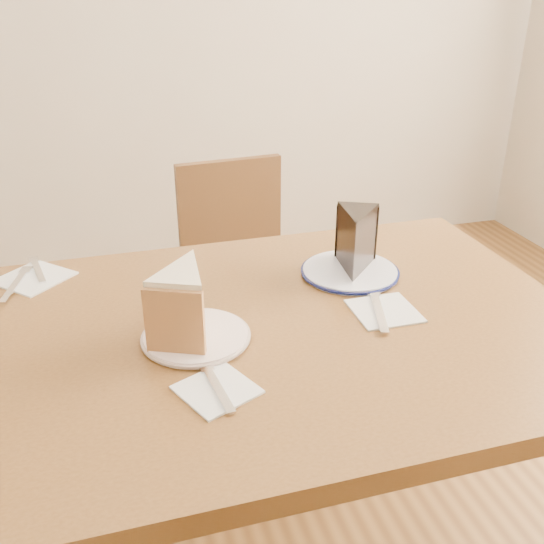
{
  "coord_description": "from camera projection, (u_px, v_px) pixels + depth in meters",
  "views": [
    {
      "loc": [
        -0.25,
        -0.93,
        1.33
      ],
      "look_at": [
        0.05,
        0.11,
        0.8
      ],
      "focal_mm": 40.0,
      "sensor_mm": 36.0,
      "label": 1
    }
  ],
  "objects": [
    {
      "name": "napkin_spare",
      "position": [
        34.0,
        278.0,
        1.28
      ],
      "size": [
        0.18,
        0.18,
        0.0
      ],
      "primitive_type": "cube",
      "rotation": [
        0.0,
        0.0,
        0.77
      ],
      "color": "white",
      "rests_on": "table"
    },
    {
      "name": "plate_cream",
      "position": [
        196.0,
        337.0,
        1.07
      ],
      "size": [
        0.18,
        0.18,
        0.01
      ],
      "primitive_type": "cylinder",
      "color": "silver",
      "rests_on": "table"
    },
    {
      "name": "knife_spare",
      "position": [
        15.0,
        284.0,
        1.25
      ],
      "size": [
        0.05,
        0.16,
        0.0
      ],
      "primitive_type": "cube",
      "rotation": [
        0.0,
        0.0,
        -0.23
      ],
      "color": "silver",
      "rests_on": "napkin_spare"
    },
    {
      "name": "chair_far",
      "position": [
        244.0,
        280.0,
        1.94
      ],
      "size": [
        0.43,
        0.43,
        0.81
      ],
      "rotation": [
        0.0,
        0.0,
        3.23
      ],
      "color": "#392211",
      "rests_on": "ground"
    },
    {
      "name": "knife_navy",
      "position": [
        378.0,
        310.0,
        1.15
      ],
      "size": [
        0.07,
        0.17,
        0.0
      ],
      "primitive_type": "cube",
      "rotation": [
        0.0,
        0.0,
        -0.3
      ],
      "color": "silver",
      "rests_on": "napkin_navy"
    },
    {
      "name": "napkin_cream",
      "position": [
        217.0,
        390.0,
        0.94
      ],
      "size": [
        0.14,
        0.14,
        0.0
      ],
      "primitive_type": "cube",
      "rotation": [
        0.0,
        0.0,
        0.42
      ],
      "color": "white",
      "rests_on": "table"
    },
    {
      "name": "carrot_cake",
      "position": [
        186.0,
        301.0,
        1.05
      ],
      "size": [
        0.14,
        0.16,
        0.11
      ],
      "primitive_type": null,
      "rotation": [
        0.0,
        0.0,
        -0.41
      ],
      "color": "#F0E1C6",
      "rests_on": "plate_cream"
    },
    {
      "name": "fork_spare",
      "position": [
        38.0,
        269.0,
        1.31
      ],
      "size": [
        0.04,
        0.14,
        0.0
      ],
      "primitive_type": "cube",
      "rotation": [
        0.0,
        0.0,
        0.2
      ],
      "color": "silver",
      "rests_on": "napkin_spare"
    },
    {
      "name": "fork_cream",
      "position": [
        217.0,
        386.0,
        0.94
      ],
      "size": [
        0.03,
        0.14,
        0.0
      ],
      "primitive_type": "cube",
      "rotation": [
        0.0,
        0.0,
        0.12
      ],
      "color": "silver",
      "rests_on": "napkin_cream"
    },
    {
      "name": "chocolate_cake",
      "position": [
        355.0,
        244.0,
        1.27
      ],
      "size": [
        0.13,
        0.15,
        0.12
      ],
      "primitive_type": null,
      "rotation": [
        0.0,
        0.0,
        2.7
      ],
      "color": "black",
      "rests_on": "plate_navy"
    },
    {
      "name": "plate_navy",
      "position": [
        350.0,
        272.0,
        1.3
      ],
      "size": [
        0.2,
        0.2,
        0.01
      ],
      "primitive_type": "cylinder",
      "color": "white",
      "rests_on": "table"
    },
    {
      "name": "napkin_navy",
      "position": [
        384.0,
        311.0,
        1.16
      ],
      "size": [
        0.12,
        0.12,
        0.0
      ],
      "primitive_type": "cube",
      "rotation": [
        0.0,
        0.0,
        -0.01
      ],
      "color": "white",
      "rests_on": "table"
    },
    {
      "name": "table",
      "position": [
        265.0,
        369.0,
        1.16
      ],
      "size": [
        1.2,
        0.8,
        0.75
      ],
      "color": "#492D14",
      "rests_on": "ground"
    }
  ]
}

